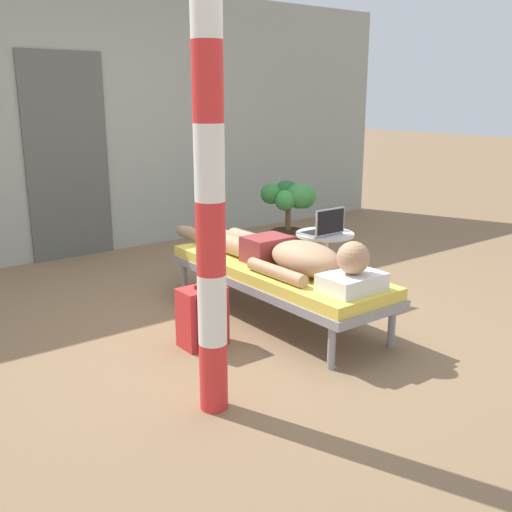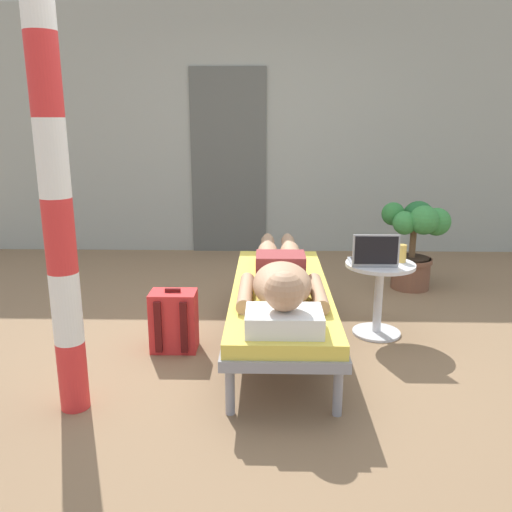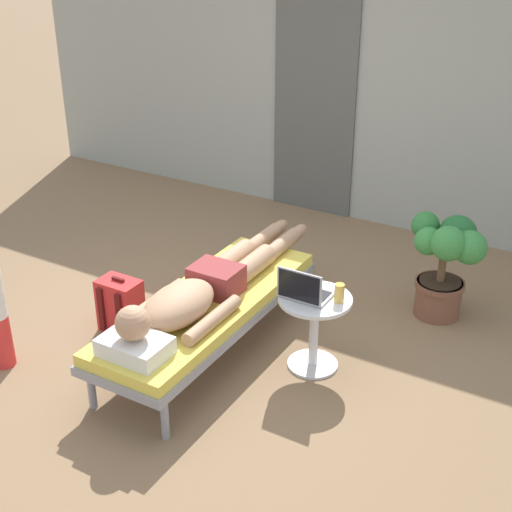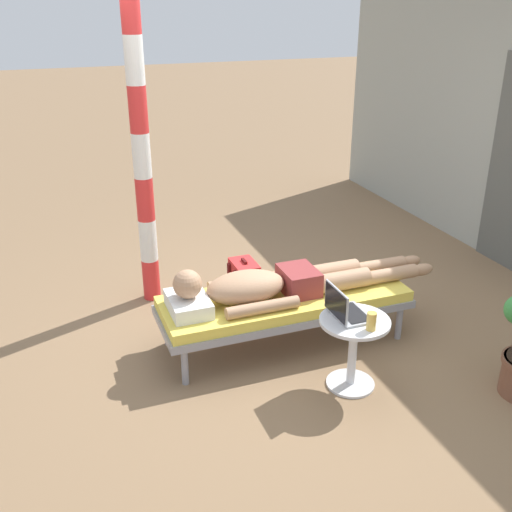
% 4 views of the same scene
% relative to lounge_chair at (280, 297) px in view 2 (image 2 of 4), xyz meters
% --- Properties ---
extents(ground_plane, '(40.00, 40.00, 0.00)m').
position_rel_lounge_chair_xyz_m(ground_plane, '(-0.09, 0.10, -0.35)').
color(ground_plane, '#846647').
extents(house_wall_back, '(7.60, 0.20, 2.70)m').
position_rel_lounge_chair_xyz_m(house_wall_back, '(-0.00, 2.76, 1.00)').
color(house_wall_back, '#999E93').
rests_on(house_wall_back, ground).
extents(house_door_panel, '(0.84, 0.03, 2.04)m').
position_rel_lounge_chair_xyz_m(house_door_panel, '(-0.53, 2.65, 0.67)').
color(house_door_panel, '#545651').
rests_on(house_door_panel, ground).
extents(lounge_chair, '(0.65, 1.94, 0.42)m').
position_rel_lounge_chair_xyz_m(lounge_chair, '(0.00, 0.00, 0.00)').
color(lounge_chair, gray).
rests_on(lounge_chair, ground).
extents(person_reclining, '(0.53, 2.17, 0.32)m').
position_rel_lounge_chair_xyz_m(person_reclining, '(-0.00, -0.08, 0.17)').
color(person_reclining, white).
rests_on(person_reclining, lounge_chair).
extents(side_table, '(0.48, 0.48, 0.52)m').
position_rel_lounge_chair_xyz_m(side_table, '(0.69, 0.21, 0.01)').
color(side_table, silver).
rests_on(side_table, ground).
extents(laptop, '(0.31, 0.24, 0.23)m').
position_rel_lounge_chair_xyz_m(laptop, '(0.63, 0.16, 0.24)').
color(laptop, '#A5A8AD').
rests_on(laptop, side_table).
extents(drink_glass, '(0.06, 0.06, 0.12)m').
position_rel_lounge_chair_xyz_m(drink_glass, '(0.84, 0.25, 0.24)').
color(drink_glass, gold).
rests_on(drink_glass, side_table).
extents(backpack, '(0.30, 0.26, 0.42)m').
position_rel_lounge_chair_xyz_m(backpack, '(-0.70, -0.08, -0.15)').
color(backpack, red).
rests_on(backpack, ground).
extents(potted_plant, '(0.59, 0.47, 0.78)m').
position_rel_lounge_chair_xyz_m(potted_plant, '(1.23, 1.28, 0.12)').
color(potted_plant, brown).
rests_on(potted_plant, ground).
extents(porch_post, '(0.15, 0.15, 2.62)m').
position_rel_lounge_chair_xyz_m(porch_post, '(-1.11, -0.82, 0.96)').
color(porch_post, red).
rests_on(porch_post, ground).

